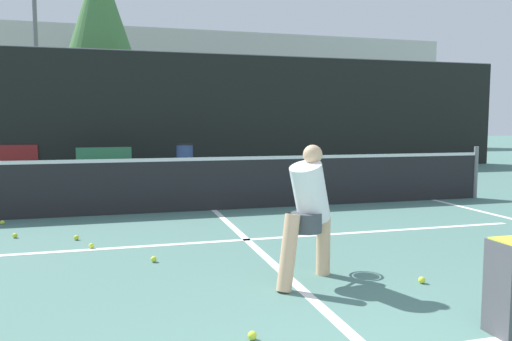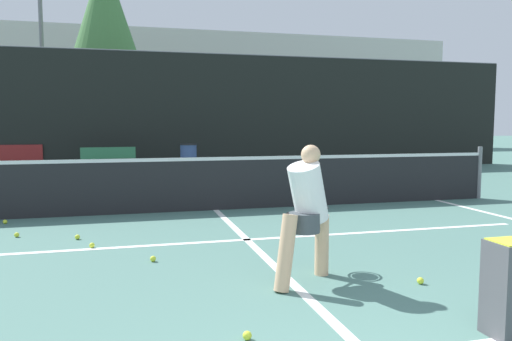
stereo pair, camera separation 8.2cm
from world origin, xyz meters
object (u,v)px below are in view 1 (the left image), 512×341
object	(u,v)px
player_practicing	(309,209)
trash_bin	(185,160)
courtside_bench	(104,161)
ball_hopper	(512,285)
parked_car	(19,150)

from	to	relation	value
player_practicing	trash_bin	distance (m)	10.05
courtside_bench	trash_bin	world-z (taller)	trash_bin
trash_bin	courtside_bench	bearing A→B (deg)	174.04
courtside_bench	ball_hopper	bearing A→B (deg)	-78.81
ball_hopper	trash_bin	size ratio (longest dim) A/B	0.74
trash_bin	player_practicing	bearing A→B (deg)	-90.48
courtside_bench	parked_car	xyz separation A→B (m)	(-2.82, 3.47, 0.18)
ball_hopper	parked_car	distance (m)	16.45
ball_hopper	courtside_bench	world-z (taller)	courtside_bench
ball_hopper	parked_car	xyz separation A→B (m)	(-5.96, 15.33, 0.27)
player_practicing	ball_hopper	xyz separation A→B (m)	(0.97, -1.58, -0.35)
ball_hopper	player_practicing	bearing A→B (deg)	121.55
player_practicing	ball_hopper	size ratio (longest dim) A/B	1.90
courtside_bench	trash_bin	distance (m)	2.26
player_practicing	ball_hopper	distance (m)	1.88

